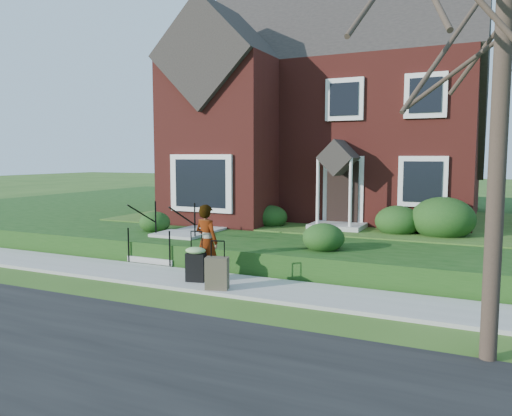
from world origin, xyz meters
The scene contains 11 objects.
ground centered at (0.00, 0.00, 0.00)m, with size 120.00×120.00×0.00m, color #2D5119.
street centered at (0.00, -5.00, 0.01)m, with size 60.00×6.00×0.01m, color black.
sidewalk centered at (0.00, 0.00, 0.04)m, with size 60.00×1.60×0.08m, color #9E9B93.
terrace centered at (4.00, 10.90, 0.30)m, with size 44.00×20.00×0.60m, color #153D10.
walkway centered at (-2.50, 5.00, 0.63)m, with size 1.20×6.00×0.06m, color #9E9B93.
main_house centered at (-0.21, 9.61, 5.26)m, with size 10.40×10.20×9.40m.
front_steps centered at (-2.50, 1.84, 0.47)m, with size 1.40×2.02×1.50m.
foundation_shrubs centered at (0.83, 4.89, 1.12)m, with size 10.00×4.81×1.24m.
woman centered at (-0.35, 0.13, 0.93)m, with size 0.62×0.41×1.69m, color #999999.
suitcase_black centered at (-0.43, -0.19, 0.52)m, with size 0.54×0.48×1.13m.
suitcase_olive centered at (0.32, -0.57, 0.42)m, with size 0.53×0.38×1.02m.
Camera 1 is at (5.35, -9.45, 2.84)m, focal length 35.00 mm.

